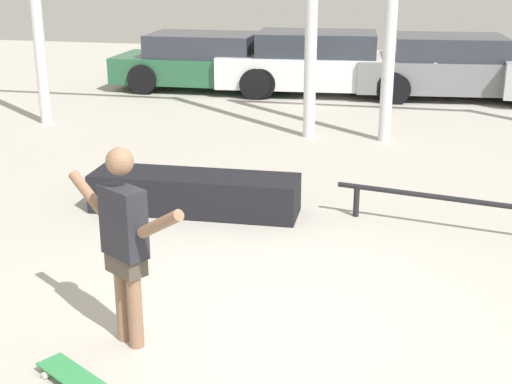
% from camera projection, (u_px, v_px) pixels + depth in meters
% --- Properties ---
extents(ground_plane, '(36.00, 36.00, 0.00)m').
position_uv_depth(ground_plane, '(273.00, 327.00, 5.90)').
color(ground_plane, '#B2ADA3').
extents(skateboarder, '(1.20, 0.81, 1.60)m').
position_uv_depth(skateboarder, '(125.00, 238.00, 5.39)').
color(skateboarder, '#8C664C').
rests_on(skateboarder, ground_plane).
extents(skateboard, '(0.77, 0.58, 0.08)m').
position_uv_depth(skateboard, '(77.00, 379.00, 5.07)').
color(skateboard, '#338C4C').
rests_on(skateboard, ground_plane).
extents(grind_box, '(2.48, 0.69, 0.46)m').
position_uv_depth(grind_box, '(195.00, 193.00, 8.47)').
color(grind_box, black).
rests_on(grind_box, ground_plane).
extents(grind_rail, '(2.46, 0.56, 0.40)m').
position_uv_depth(grind_rail, '(446.00, 203.00, 7.89)').
color(grind_rail, black).
rests_on(grind_rail, ground_plane).
extents(parked_car_green, '(4.26, 1.91, 1.24)m').
position_uv_depth(parked_car_green, '(208.00, 62.00, 15.95)').
color(parked_car_green, '#28603D').
rests_on(parked_car_green, ground_plane).
extents(parked_car_white, '(4.69, 2.11, 1.33)m').
position_uv_depth(parked_car_white, '(323.00, 64.00, 15.45)').
color(parked_car_white, white).
rests_on(parked_car_white, ground_plane).
extents(parked_car_grey, '(4.28, 2.24, 1.29)m').
position_uv_depth(parked_car_grey, '(453.00, 68.00, 15.09)').
color(parked_car_grey, slate).
rests_on(parked_car_grey, ground_plane).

